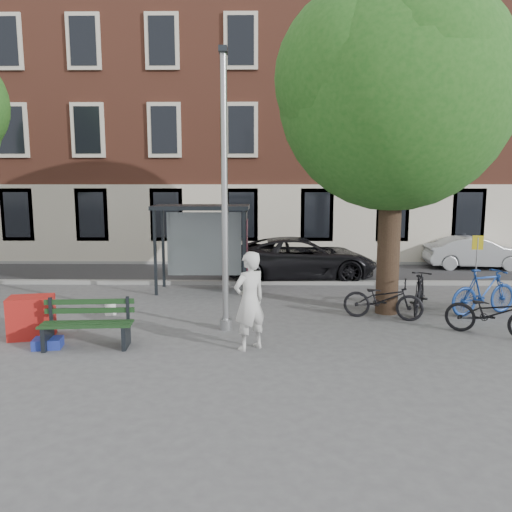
{
  "coord_description": "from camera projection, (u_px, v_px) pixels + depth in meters",
  "views": [
    {
      "loc": [
        0.82,
        -10.94,
        3.33
      ],
      "look_at": [
        0.66,
        1.91,
        1.4
      ],
      "focal_mm": 35.0,
      "sensor_mm": 36.0,
      "label": 1
    }
  ],
  "objects": [
    {
      "name": "red_stand",
      "position": [
        32.0,
        317.0,
        10.67
      ],
      "size": [
        1.01,
        0.78,
        0.9
      ],
      "primitive_type": "cube",
      "rotation": [
        0.0,
        0.0,
        0.22
      ],
      "color": "#A91B16",
      "rests_on": "ground"
    },
    {
      "name": "blue_crate",
      "position": [
        48.0,
        343.0,
        10.05
      ],
      "size": [
        0.61,
        0.49,
        0.2
      ],
      "primitive_type": "cube",
      "rotation": [
        0.0,
        0.0,
        0.17
      ],
      "color": "navy",
      "rests_on": "ground"
    },
    {
      "name": "painter",
      "position": [
        250.0,
        301.0,
        9.86
      ],
      "size": [
        0.86,
        0.81,
        1.98
      ],
      "primitive_type": "imported",
      "rotation": [
        0.0,
        0.0,
        3.79
      ],
      "color": "silver",
      "rests_on": "ground"
    },
    {
      "name": "car_dark",
      "position": [
        301.0,
        258.0,
        17.13
      ],
      "size": [
        5.27,
        2.66,
        1.43
      ],
      "primitive_type": "imported",
      "rotation": [
        0.0,
        0.0,
        1.63
      ],
      "color": "black",
      "rests_on": "ground"
    },
    {
      "name": "notice_sign",
      "position": [
        477.0,
        253.0,
        14.31
      ],
      "size": [
        0.31,
        0.07,
        1.79
      ],
      "rotation": [
        0.0,
        0.0,
        -0.12
      ],
      "color": "#9EA0A3",
      "rests_on": "ground"
    },
    {
      "name": "road",
      "position": [
        240.0,
        273.0,
        18.25
      ],
      "size": [
        40.0,
        4.0,
        0.01
      ],
      "primitive_type": "cube",
      "color": "#28282B",
      "rests_on": "ground"
    },
    {
      "name": "ground",
      "position": [
        226.0,
        329.0,
        11.33
      ],
      "size": [
        90.0,
        90.0,
        0.0
      ],
      "primitive_type": "plane",
      "color": "#4C4C4F",
      "rests_on": "ground"
    },
    {
      "name": "bucket_c",
      "position": [
        110.0,
        308.0,
        12.55
      ],
      "size": [
        0.32,
        0.32,
        0.36
      ],
      "primitive_type": "cylinder",
      "rotation": [
        0.0,
        0.0,
        0.16
      ],
      "color": "silver",
      "rests_on": "ground"
    },
    {
      "name": "lamppost",
      "position": [
        225.0,
        206.0,
        10.91
      ],
      "size": [
        0.28,
        0.35,
        6.11
      ],
      "color": "#9EA0A3",
      "rests_on": "ground"
    },
    {
      "name": "bike_d",
      "position": [
        419.0,
        293.0,
        12.65
      ],
      "size": [
        1.16,
        1.8,
        1.05
      ],
      "primitive_type": "imported",
      "rotation": [
        0.0,
        0.0,
        2.72
      ],
      "color": "black",
      "rests_on": "ground"
    },
    {
      "name": "bench",
      "position": [
        87.0,
        326.0,
        10.08
      ],
      "size": [
        1.85,
        0.73,
        0.93
      ],
      "rotation": [
        0.0,
        0.0,
        0.07
      ],
      "color": "#1E2328",
      "rests_on": "ground"
    },
    {
      "name": "bucket_b",
      "position": [
        23.0,
        327.0,
        10.85
      ],
      "size": [
        0.36,
        0.36,
        0.36
      ],
      "primitive_type": "cylinder",
      "rotation": [
        0.0,
        0.0,
        -0.34
      ],
      "color": "silver",
      "rests_on": "ground"
    },
    {
      "name": "bike_a",
      "position": [
        383.0,
        299.0,
        12.11
      ],
      "size": [
        2.01,
        1.18,
        1.0
      ],
      "primitive_type": "imported",
      "rotation": [
        0.0,
        0.0,
        1.28
      ],
      "color": "black",
      "rests_on": "ground"
    },
    {
      "name": "bucket_a",
      "position": [
        32.0,
        323.0,
        11.2
      ],
      "size": [
        0.37,
        0.37,
        0.36
      ],
      "primitive_type": "cylinder",
      "rotation": [
        0.0,
        0.0,
        -0.41
      ],
      "color": "silver",
      "rests_on": "ground"
    },
    {
      "name": "curb_far",
      "position": [
        242.0,
        263.0,
        20.22
      ],
      "size": [
        40.0,
        0.25,
        0.12
      ],
      "primitive_type": "cube",
      "color": "gray",
      "rests_on": "ground"
    },
    {
      "name": "tree_right",
      "position": [
        397.0,
        84.0,
        11.81
      ],
      "size": [
        5.76,
        5.6,
        8.2
      ],
      "color": "black",
      "rests_on": "ground"
    },
    {
      "name": "bus_shelter",
      "position": [
        215.0,
        228.0,
        15.11
      ],
      "size": [
        2.85,
        1.45,
        2.62
      ],
      "color": "#1E2328",
      "rests_on": "ground"
    },
    {
      "name": "building_row",
      "position": [
        245.0,
        101.0,
        23.14
      ],
      "size": [
        30.0,
        8.0,
        14.0
      ],
      "primitive_type": "cube",
      "color": "brown",
      "rests_on": "ground"
    },
    {
      "name": "bike_c",
      "position": [
        492.0,
        313.0,
        10.76
      ],
      "size": [
        1.99,
        1.63,
        1.02
      ],
      "primitive_type": "imported",
      "rotation": [
        0.0,
        0.0,
        0.99
      ],
      "color": "black",
      "rests_on": "ground"
    },
    {
      "name": "car_silver",
      "position": [
        475.0,
        253.0,
        19.14
      ],
      "size": [
        3.78,
        1.5,
        1.22
      ],
      "primitive_type": "imported",
      "rotation": [
        0.0,
        0.0,
        1.51
      ],
      "color": "#A8ABB0",
      "rests_on": "ground"
    },
    {
      "name": "curb_near",
      "position": [
        237.0,
        282.0,
        16.26
      ],
      "size": [
        40.0,
        0.25,
        0.12
      ],
      "primitive_type": "cube",
      "color": "gray",
      "rests_on": "ground"
    },
    {
      "name": "bike_b",
      "position": [
        484.0,
        292.0,
        12.48
      ],
      "size": [
        2.04,
        1.19,
        1.18
      ],
      "primitive_type": "imported",
      "rotation": [
        0.0,
        0.0,
        1.92
      ],
      "color": "navy",
      "rests_on": "ground"
    }
  ]
}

